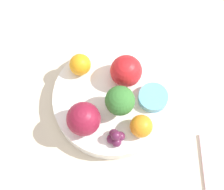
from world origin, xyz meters
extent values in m
plane|color=gray|center=(0.00, 0.00, 0.00)|extent=(6.00, 6.00, 0.00)
cube|color=beige|center=(0.00, 0.00, 0.01)|extent=(1.20, 1.20, 0.02)
cylinder|color=white|center=(0.00, 0.00, 0.04)|extent=(0.23, 0.23, 0.04)
cylinder|color=#8CB76B|center=(0.01, -0.03, 0.07)|extent=(0.02, 0.02, 0.02)
sphere|color=#387A33|center=(0.01, -0.03, 0.10)|extent=(0.06, 0.06, 0.06)
sphere|color=red|center=(0.04, 0.03, 0.09)|extent=(0.06, 0.06, 0.06)
sphere|color=maroon|center=(-0.07, -0.04, 0.09)|extent=(0.06, 0.06, 0.06)
sphere|color=orange|center=(-0.04, 0.08, 0.08)|extent=(0.04, 0.04, 0.04)
sphere|color=orange|center=(0.03, -0.08, 0.08)|extent=(0.04, 0.04, 0.04)
sphere|color=#5B1E42|center=(-0.01, -0.08, 0.07)|extent=(0.02, 0.02, 0.02)
sphere|color=#5B1E42|center=(-0.02, -0.07, 0.07)|extent=(0.02, 0.02, 0.02)
sphere|color=#5B1E42|center=(-0.03, -0.08, 0.07)|extent=(0.02, 0.02, 0.02)
sphere|color=#5B1E42|center=(-0.02, -0.09, 0.07)|extent=(0.02, 0.02, 0.02)
sphere|color=#5B1E42|center=(-0.02, -0.08, 0.08)|extent=(0.02, 0.02, 0.02)
cylinder|color=#66B2DB|center=(0.07, -0.03, 0.06)|extent=(0.06, 0.06, 0.02)
camera|label=1|loc=(-0.08, -0.25, 0.74)|focal=60.00mm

